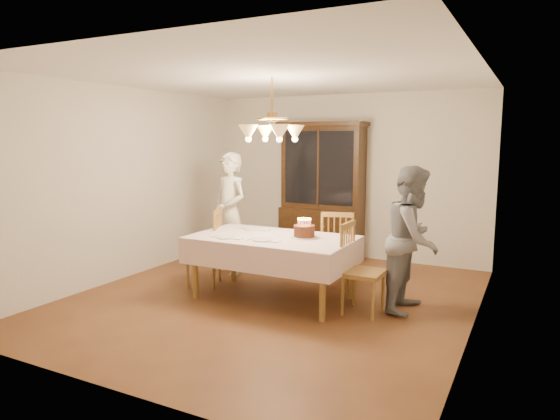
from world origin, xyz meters
The scene contains 14 objects.
ground centered at (0.00, 0.00, 0.00)m, with size 5.00×5.00×0.00m, color #583119.
room_shell centered at (0.00, 0.00, 1.58)m, with size 5.00×5.00×5.00m.
dining_table centered at (0.00, 0.00, 0.68)m, with size 1.90×1.10×0.76m.
china_hutch centered at (-0.30, 2.25, 1.04)m, with size 1.38×0.54×2.16m.
chair_far_side centered at (0.51, 0.83, 0.44)m, with size 0.54×0.53×1.00m.
chair_left_end centered at (-1.06, 0.10, 0.45)m, with size 0.56×0.57×1.00m.
chair_right_end centered at (1.11, 0.02, 0.44)m, with size 0.43×0.45×1.00m.
elderly_woman centered at (-1.09, 0.77, 0.86)m, with size 0.63×0.41×1.72m, color white.
adult_in_grey centered at (1.56, 0.38, 0.81)m, with size 0.78×0.61×1.61m, color slate.
birthday_cake centered at (0.36, 0.11, 0.83)m, with size 0.30×0.30×0.23m.
place_setting_near_left centered at (-0.42, -0.31, 0.77)m, with size 0.37×0.23×0.02m.
place_setting_near_right centered at (0.03, -0.25, 0.77)m, with size 0.38×0.23×0.02m.
place_setting_far_left centered at (-0.42, 0.30, 0.77)m, with size 0.40×0.26×0.02m.
chandelier centered at (0.00, 0.00, 1.98)m, with size 0.62×0.62×0.73m.
Camera 1 is at (2.74, -5.10, 1.91)m, focal length 32.00 mm.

